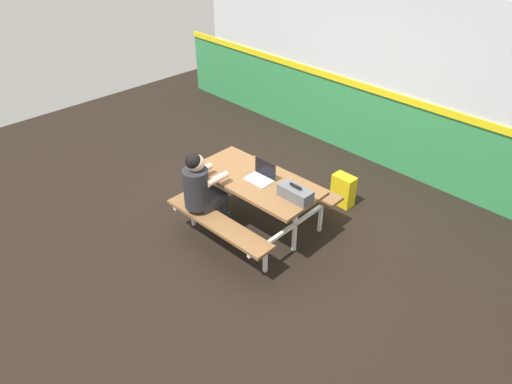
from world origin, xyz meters
TOP-DOWN VIEW (x-y plane):
  - ground_plane at (0.00, 0.00)m, footprint 10.00×10.00m
  - accent_backdrop at (0.00, 2.56)m, footprint 8.00×0.14m
  - picnic_table_main at (0.31, 0.00)m, footprint 1.63×1.60m
  - student_nearer at (-0.01, -0.57)m, footprint 0.37×0.53m
  - laptop_silver at (0.36, 0.04)m, footprint 0.33×0.23m
  - toolbox_grey at (0.91, 0.02)m, footprint 0.40×0.18m
  - backpack_dark at (0.75, 1.22)m, footprint 0.30×0.22m

SIDE VIEW (x-z plane):
  - ground_plane at x=0.00m, z-range -0.02..0.00m
  - backpack_dark at x=0.75m, z-range 0.00..0.44m
  - picnic_table_main at x=0.31m, z-range 0.20..0.94m
  - student_nearer at x=-0.01m, z-range 0.10..1.31m
  - laptop_silver at x=0.36m, z-range 0.67..0.90m
  - toolbox_grey at x=0.91m, z-range 0.72..0.90m
  - accent_backdrop at x=0.00m, z-range -0.05..2.55m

